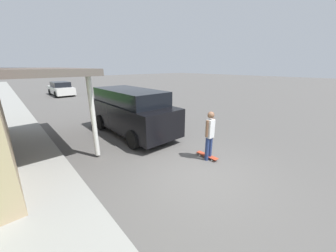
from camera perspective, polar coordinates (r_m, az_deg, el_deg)
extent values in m
plane|color=#54514F|center=(5.81, 8.92, -14.14)|extent=(120.00, 120.00, 0.00)
cube|color=gray|center=(9.55, -37.56, -4.36)|extent=(1.80, 80.00, 0.10)
cube|color=#5B514C|center=(7.98, -35.46, 13.43)|extent=(2.60, 5.11, 0.20)
cylinder|color=silver|center=(6.64, -21.83, 2.39)|extent=(0.16, 0.16, 2.70)
cube|color=black|center=(8.82, -10.96, 3.21)|extent=(1.89, 4.96, 1.16)
cube|color=black|center=(8.75, -11.72, 8.93)|extent=(1.74, 3.87, 0.60)
cylinder|color=black|center=(9.92, -19.88, 1.06)|extent=(0.24, 0.74, 0.74)
cylinder|color=black|center=(10.68, -10.91, 2.96)|extent=(0.24, 0.74, 0.74)
cylinder|color=black|center=(7.28, -10.56, -4.12)|extent=(0.24, 0.74, 0.74)
cylinder|color=black|center=(8.28, 0.16, -1.07)|extent=(0.24, 0.74, 0.74)
cube|color=silver|center=(23.74, -29.80, 9.49)|extent=(1.76, 4.52, 0.72)
cube|color=black|center=(23.58, -29.97, 10.95)|extent=(1.55, 2.35, 0.52)
cylinder|color=black|center=(24.94, -32.32, 8.82)|extent=(0.20, 0.62, 0.62)
cylinder|color=black|center=(25.27, -28.53, 9.50)|extent=(0.20, 0.62, 0.62)
cylinder|color=black|center=(22.29, -31.05, 8.26)|extent=(0.20, 0.62, 0.62)
cylinder|color=black|center=(22.66, -26.85, 9.01)|extent=(0.20, 0.62, 0.62)
cylinder|color=navy|center=(6.43, 11.80, -6.94)|extent=(0.13, 0.13, 0.80)
cylinder|color=navy|center=(6.55, 12.70, -6.50)|extent=(0.13, 0.13, 0.80)
cube|color=silver|center=(6.24, 12.68, -0.79)|extent=(0.25, 0.20, 0.61)
sphere|color=brown|center=(6.11, 12.97, 3.27)|extent=(0.22, 0.22, 0.22)
cylinder|color=brown|center=(6.10, 11.81, -0.81)|extent=(0.09, 0.09, 0.55)
cylinder|color=brown|center=(6.35, 13.55, -0.19)|extent=(0.09, 0.09, 0.55)
cube|color=#B73D23|center=(6.72, 11.83, -8.74)|extent=(0.19, 0.83, 0.02)
cylinder|color=silver|center=(6.82, 9.62, -8.77)|extent=(0.03, 0.06, 0.06)
cylinder|color=silver|center=(6.94, 10.54, -8.31)|extent=(0.03, 0.06, 0.06)
cylinder|color=silver|center=(6.55, 13.14, -10.17)|extent=(0.03, 0.06, 0.06)
cylinder|color=silver|center=(6.68, 14.03, -9.66)|extent=(0.03, 0.06, 0.06)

